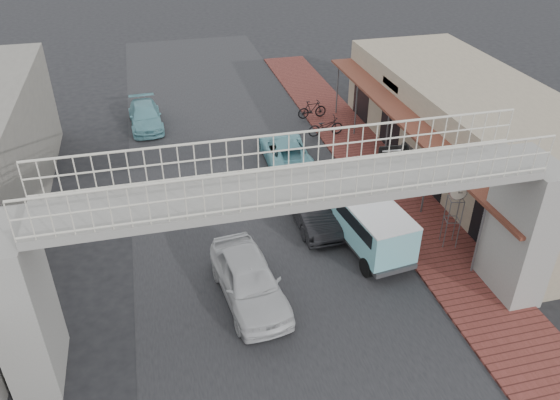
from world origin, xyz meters
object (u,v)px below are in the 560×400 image
angkot_curb (286,151)px  dark_sedan (312,206)px  white_hatchback (249,280)px  angkot_far (145,116)px  angkot_van (371,222)px  motorcycle_near (326,126)px  street_clock (457,194)px  motorcycle_far (312,109)px  arrow_sign (409,155)px

angkot_curb → dark_sedan: bearing=89.9°
white_hatchback → angkot_far: white_hatchback is taller
angkot_van → motorcycle_near: bearing=74.4°
angkot_curb → street_clock: street_clock is taller
motorcycle_far → street_clock: street_clock is taller
motorcycle_far → arrow_sign: bearing=-178.2°
angkot_far → arrow_sign: (10.35, -11.28, 1.92)m
angkot_far → arrow_sign: 15.42m
motorcycle_near → street_clock: size_ratio=0.72×
angkot_far → motorcycle_far: size_ratio=2.44×
white_hatchback → angkot_curb: (3.65, 9.24, -0.16)m
angkot_far → street_clock: street_clock is taller
dark_sedan → motorcycle_near: (3.05, 7.58, -0.11)m
street_clock → motorcycle_far: bearing=110.9°
dark_sedan → arrow_sign: 4.46m
angkot_curb → arrow_sign: bearing=128.8°
angkot_curb → arrow_sign: arrow_sign is taller
angkot_curb → motorcycle_near: 3.66m
angkot_van → arrow_sign: arrow_sign is taller
motorcycle_near → motorcycle_far: 2.43m
angkot_far → arrow_sign: size_ratio=1.39×
angkot_curb → motorcycle_far: angkot_curb is taller
angkot_van → arrow_sign: bearing=37.2°
angkot_curb → motorcycle_far: (2.80, 4.76, -0.02)m
dark_sedan → angkot_far: size_ratio=1.05×
motorcycle_far → street_clock: 13.14m
angkot_curb → angkot_van: bearing=102.1°
motorcycle_far → arrow_sign: size_ratio=0.57×
motorcycle_near → angkot_curb: bearing=127.0°
dark_sedan → angkot_curb: bearing=87.0°
angkot_curb → angkot_far: bearing=-40.6°
angkot_far → motorcycle_near: 10.04m
angkot_van → white_hatchback: bearing=-169.5°
angkot_curb → white_hatchback: bearing=70.8°
motorcycle_near → street_clock: (1.54, -10.50, 1.73)m
angkot_far → motorcycle_far: angkot_far is taller
motorcycle_near → street_clock: street_clock is taller
angkot_van → arrow_sign: (2.54, 2.47, 1.26)m
dark_sedan → motorcycle_near: bearing=67.6°
street_clock → dark_sedan: bearing=161.5°
white_hatchback → motorcycle_near: 13.25m
motorcycle_near → motorcycle_far: bearing=-2.0°
dark_sedan → arrow_sign: (4.08, 0.04, 1.80)m
dark_sedan → angkot_curb: 5.26m
angkot_van → motorcycle_near: (1.51, 10.01, -0.65)m
white_hatchback → angkot_van: angkot_van is taller
angkot_far → angkot_van: bearing=-63.3°
motorcycle_far → street_clock: (1.57, -12.93, 1.73)m
street_clock → arrow_sign: arrow_sign is taller
dark_sedan → street_clock: street_clock is taller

